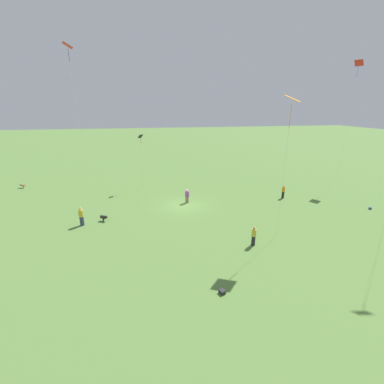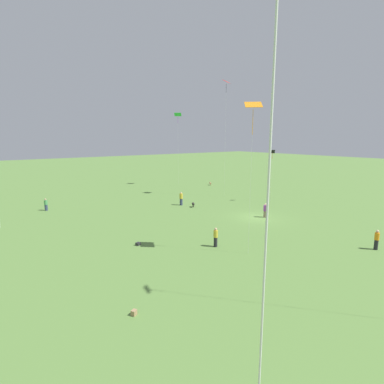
{
  "view_description": "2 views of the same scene",
  "coord_description": "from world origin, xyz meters",
  "px_view_note": "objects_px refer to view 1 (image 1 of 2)",
  "views": [
    {
      "loc": [
        4.43,
        28.02,
        11.09
      ],
      "look_at": [
        0.15,
        5.96,
        3.62
      ],
      "focal_mm": 24.0,
      "sensor_mm": 36.0,
      "label": 1
    },
    {
      "loc": [
        -22.71,
        26.56,
        9.32
      ],
      "look_at": [
        0.98,
        8.79,
        3.88
      ],
      "focal_mm": 28.0,
      "sensor_mm": 36.0,
      "label": 2
    }
  ],
  "objects_px": {
    "person_3": "(254,236)",
    "kite_0": "(292,103)",
    "kite_1": "(141,139)",
    "kite_8": "(358,68)",
    "person_0": "(283,192)",
    "person_1": "(187,196)",
    "dog_1": "(104,217)",
    "picnic_bag_2": "(370,208)",
    "picnic_bag_0": "(222,292)",
    "kite_4": "(68,53)",
    "dog_0": "(22,185)",
    "person_4": "(81,217)"
  },
  "relations": [
    {
      "from": "person_3",
      "to": "picnic_bag_0",
      "type": "height_order",
      "value": "person_3"
    },
    {
      "from": "person_0",
      "to": "picnic_bag_0",
      "type": "relative_size",
      "value": 3.73
    },
    {
      "from": "person_1",
      "to": "picnic_bag_2",
      "type": "height_order",
      "value": "person_1"
    },
    {
      "from": "person_0",
      "to": "kite_0",
      "type": "height_order",
      "value": "kite_0"
    },
    {
      "from": "dog_0",
      "to": "person_3",
      "type": "bearing_deg",
      "value": -100.53
    },
    {
      "from": "dog_0",
      "to": "picnic_bag_2",
      "type": "xyz_separation_m",
      "value": [
        -42.39,
        16.47,
        -0.29
      ]
    },
    {
      "from": "picnic_bag_2",
      "to": "kite_4",
      "type": "bearing_deg",
      "value": -18.71
    },
    {
      "from": "person_0",
      "to": "picnic_bag_2",
      "type": "xyz_separation_m",
      "value": [
        -7.85,
        5.39,
        -0.74
      ]
    },
    {
      "from": "person_1",
      "to": "kite_4",
      "type": "height_order",
      "value": "kite_4"
    },
    {
      "from": "person_0",
      "to": "picnic_bag_2",
      "type": "bearing_deg",
      "value": 73.19
    },
    {
      "from": "picnic_bag_0",
      "to": "person_0",
      "type": "bearing_deg",
      "value": -129.79
    },
    {
      "from": "person_0",
      "to": "kite_4",
      "type": "xyz_separation_m",
      "value": [
        24.7,
        -5.63,
        15.93
      ]
    },
    {
      "from": "person_3",
      "to": "kite_0",
      "type": "bearing_deg",
      "value": 91.93
    },
    {
      "from": "kite_8",
      "to": "dog_0",
      "type": "relative_size",
      "value": 19.61
    },
    {
      "from": "dog_0",
      "to": "dog_1",
      "type": "height_order",
      "value": "dog_1"
    },
    {
      "from": "person_0",
      "to": "picnic_bag_2",
      "type": "height_order",
      "value": "person_0"
    },
    {
      "from": "kite_8",
      "to": "dog_0",
      "type": "height_order",
      "value": "kite_8"
    },
    {
      "from": "person_4",
      "to": "person_0",
      "type": "bearing_deg",
      "value": 101.03
    },
    {
      "from": "person_3",
      "to": "kite_4",
      "type": "relative_size",
      "value": 0.1
    },
    {
      "from": "kite_1",
      "to": "dog_0",
      "type": "relative_size",
      "value": 8.57
    },
    {
      "from": "person_4",
      "to": "kite_4",
      "type": "distance_m",
      "value": 18.37
    },
    {
      "from": "dog_1",
      "to": "picnic_bag_0",
      "type": "bearing_deg",
      "value": 66.76
    },
    {
      "from": "person_3",
      "to": "person_4",
      "type": "bearing_deg",
      "value": -134.23
    },
    {
      "from": "kite_1",
      "to": "kite_8",
      "type": "relative_size",
      "value": 0.44
    },
    {
      "from": "person_1",
      "to": "picnic_bag_0",
      "type": "distance_m",
      "value": 16.27
    },
    {
      "from": "kite_1",
      "to": "picnic_bag_0",
      "type": "distance_m",
      "value": 24.92
    },
    {
      "from": "kite_0",
      "to": "dog_1",
      "type": "relative_size",
      "value": 15.55
    },
    {
      "from": "person_4",
      "to": "kite_4",
      "type": "xyz_separation_m",
      "value": [
        1.14,
        -9.18,
        15.87
      ]
    },
    {
      "from": "person_3",
      "to": "kite_4",
      "type": "distance_m",
      "value": 27.72
    },
    {
      "from": "person_3",
      "to": "dog_1",
      "type": "bearing_deg",
      "value": -139.51
    },
    {
      "from": "person_1",
      "to": "picnic_bag_2",
      "type": "bearing_deg",
      "value": 95.84
    },
    {
      "from": "kite_8",
      "to": "person_0",
      "type": "bearing_deg",
      "value": 127.27
    },
    {
      "from": "person_3",
      "to": "picnic_bag_2",
      "type": "xyz_separation_m",
      "value": [
        -16.45,
        -4.96,
        -0.73
      ]
    },
    {
      "from": "person_3",
      "to": "kite_0",
      "type": "distance_m",
      "value": 10.96
    },
    {
      "from": "dog_1",
      "to": "picnic_bag_2",
      "type": "height_order",
      "value": "dog_1"
    },
    {
      "from": "kite_4",
      "to": "picnic_bag_0",
      "type": "xyz_separation_m",
      "value": [
        -11.76,
        21.17,
        -16.66
      ]
    },
    {
      "from": "person_1",
      "to": "kite_4",
      "type": "relative_size",
      "value": 0.09
    },
    {
      "from": "kite_8",
      "to": "picnic_bag_2",
      "type": "distance_m",
      "value": 20.46
    },
    {
      "from": "kite_1",
      "to": "person_1",
      "type": "bearing_deg",
      "value": 126.93
    },
    {
      "from": "kite_1",
      "to": "picnic_bag_0",
      "type": "height_order",
      "value": "kite_1"
    },
    {
      "from": "person_4",
      "to": "kite_8",
      "type": "bearing_deg",
      "value": 107.29
    },
    {
      "from": "kite_1",
      "to": "kite_4",
      "type": "relative_size",
      "value": 0.42
    },
    {
      "from": "person_1",
      "to": "person_4",
      "type": "xyz_separation_m",
      "value": [
        11.24,
        4.25,
        0.1
      ]
    },
    {
      "from": "person_4",
      "to": "kite_4",
      "type": "bearing_deg",
      "value": -170.44
    },
    {
      "from": "person_4",
      "to": "kite_1",
      "type": "relative_size",
      "value": 0.25
    },
    {
      "from": "kite_8",
      "to": "picnic_bag_2",
      "type": "relative_size",
      "value": 43.79
    },
    {
      "from": "person_3",
      "to": "kite_1",
      "type": "xyz_separation_m",
      "value": [
        8.85,
        -18.35,
        6.1
      ]
    },
    {
      "from": "person_1",
      "to": "dog_1",
      "type": "relative_size",
      "value": 2.19
    },
    {
      "from": "person_1",
      "to": "dog_1",
      "type": "bearing_deg",
      "value": -45.8
    },
    {
      "from": "kite_4",
      "to": "dog_0",
      "type": "distance_m",
      "value": 19.87
    }
  ]
}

